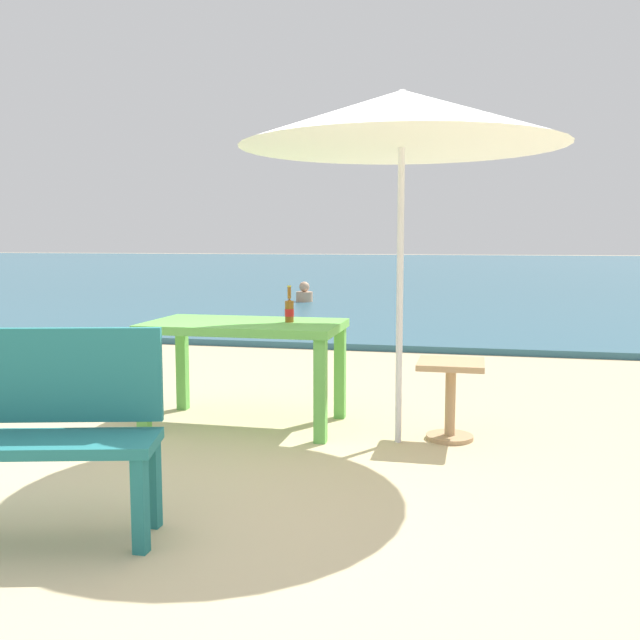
{
  "coord_description": "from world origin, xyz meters",
  "views": [
    {
      "loc": [
        1.25,
        -3.48,
        1.36
      ],
      "look_at": [
        -0.2,
        3.0,
        0.6
      ],
      "focal_mm": 39.94,
      "sensor_mm": 36.0,
      "label": 1
    }
  ],
  "objects_px": {
    "beer_bottle_amber": "(289,309)",
    "swimmer_person": "(304,294)",
    "patio_umbrella": "(402,119)",
    "picnic_table_green": "(245,337)",
    "bench_teal_center": "(26,420)",
    "side_table_wood": "(451,388)"
  },
  "relations": [
    {
      "from": "side_table_wood",
      "to": "picnic_table_green",
      "type": "bearing_deg",
      "value": 177.31
    },
    {
      "from": "beer_bottle_amber",
      "to": "patio_umbrella",
      "type": "bearing_deg",
      "value": -17.88
    },
    {
      "from": "patio_umbrella",
      "to": "swimmer_person",
      "type": "height_order",
      "value": "patio_umbrella"
    },
    {
      "from": "swimmer_person",
      "to": "patio_umbrella",
      "type": "bearing_deg",
      "value": -72.51
    },
    {
      "from": "picnic_table_green",
      "to": "beer_bottle_amber",
      "type": "bearing_deg",
      "value": 9.24
    },
    {
      "from": "picnic_table_green",
      "to": "swimmer_person",
      "type": "xyz_separation_m",
      "value": [
        -1.84,
        9.25,
        -0.41
      ]
    },
    {
      "from": "beer_bottle_amber",
      "to": "swimmer_person",
      "type": "distance_m",
      "value": 9.47
    },
    {
      "from": "beer_bottle_amber",
      "to": "swimmer_person",
      "type": "bearing_deg",
      "value": 103.21
    },
    {
      "from": "picnic_table_green",
      "to": "beer_bottle_amber",
      "type": "xyz_separation_m",
      "value": [
        0.32,
        0.05,
        0.2
      ]
    },
    {
      "from": "beer_bottle_amber",
      "to": "bench_teal_center",
      "type": "height_order",
      "value": "beer_bottle_amber"
    },
    {
      "from": "picnic_table_green",
      "to": "patio_umbrella",
      "type": "relative_size",
      "value": 0.61
    },
    {
      "from": "beer_bottle_amber",
      "to": "side_table_wood",
      "type": "xyz_separation_m",
      "value": [
        1.16,
        -0.12,
        -0.5
      ]
    },
    {
      "from": "side_table_wood",
      "to": "bench_teal_center",
      "type": "distance_m",
      "value": 2.73
    },
    {
      "from": "beer_bottle_amber",
      "to": "bench_teal_center",
      "type": "distance_m",
      "value": 2.26
    },
    {
      "from": "patio_umbrella",
      "to": "swimmer_person",
      "type": "distance_m",
      "value": 10.1
    },
    {
      "from": "beer_bottle_amber",
      "to": "patio_umbrella",
      "type": "relative_size",
      "value": 0.12
    },
    {
      "from": "beer_bottle_amber",
      "to": "side_table_wood",
      "type": "distance_m",
      "value": 1.27
    },
    {
      "from": "patio_umbrella",
      "to": "side_table_wood",
      "type": "bearing_deg",
      "value": 23.13
    },
    {
      "from": "bench_teal_center",
      "to": "swimmer_person",
      "type": "distance_m",
      "value": 11.45
    },
    {
      "from": "side_table_wood",
      "to": "swimmer_person",
      "type": "xyz_separation_m",
      "value": [
        -3.32,
        9.32,
        -0.11
      ]
    },
    {
      "from": "bench_teal_center",
      "to": "swimmer_person",
      "type": "bearing_deg",
      "value": 97.53
    },
    {
      "from": "patio_umbrella",
      "to": "bench_teal_center",
      "type": "bearing_deg",
      "value": -128.32
    }
  ]
}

